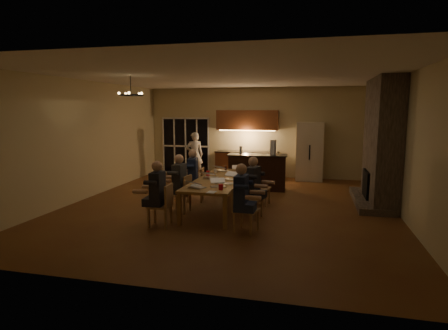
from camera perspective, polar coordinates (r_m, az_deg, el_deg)
floor at (r=9.47m, az=0.73°, el=-6.33°), size 9.00×9.00×0.00m
back_wall at (r=13.63m, az=5.00°, el=4.96°), size 8.00×0.04×3.20m
left_wall at (r=10.82m, az=-20.52°, el=3.59°), size 0.04×9.00×3.20m
right_wall at (r=9.18m, az=26.03°, el=2.51°), size 0.04×9.00×3.20m
ceiling at (r=9.20m, az=0.77°, el=13.46°), size 8.00×9.00×0.04m
french_doors at (r=14.28m, az=-5.84°, el=2.89°), size 1.86×0.08×2.10m
fireplace at (r=10.30m, az=22.88°, el=3.24°), size 0.58×2.50×3.20m
kitchenette at (r=13.39m, az=3.50°, el=3.20°), size 2.24×0.68×2.40m
refrigerator at (r=13.16m, az=12.93°, el=2.03°), size 0.90×0.68×2.00m
dining_table at (r=9.15m, az=-0.60°, el=-4.44°), size 1.10×3.15×0.75m
bar_island at (r=11.40m, az=5.09°, el=-1.07°), size 1.82×0.78×1.08m
chair_left_near at (r=7.91m, az=-9.75°, el=-6.09°), size 0.46×0.46×0.89m
chair_left_mid at (r=8.92m, az=-6.71°, el=-4.37°), size 0.47×0.47×0.89m
chair_left_far at (r=9.94m, az=-4.41°, el=-3.02°), size 0.51×0.51×0.89m
chair_right_near at (r=7.47m, az=3.39°, el=-6.84°), size 0.53×0.53×0.89m
chair_right_mid at (r=8.41m, az=4.18°, el=-5.11°), size 0.53×0.53×0.89m
chair_right_far at (r=9.57m, az=5.61°, el=-3.47°), size 0.50×0.50×0.89m
person_left_near at (r=7.84m, az=-10.07°, el=-4.37°), size 0.64×0.64×1.38m
person_right_near at (r=7.34m, az=2.63°, el=-5.13°), size 0.61×0.61×1.38m
person_left_mid at (r=8.90m, az=-6.80°, el=-2.79°), size 0.62×0.62×1.38m
person_right_mid at (r=8.44m, az=4.43°, el=-3.36°), size 0.71×0.71×1.38m
person_left_far at (r=9.91m, az=-4.76°, el=-1.61°), size 0.69×0.69×1.38m
standing_person at (r=13.41m, az=-4.49°, el=1.55°), size 0.70×0.59×1.63m
chandelier at (r=9.18m, az=-13.99°, el=10.29°), size 0.57×0.57×0.03m
laptop_a at (r=8.06m, az=-4.04°, el=-2.67°), size 0.42×0.40×0.23m
laptop_b at (r=8.12m, az=-0.88°, el=-2.56°), size 0.40×0.38×0.23m
laptop_c at (r=9.22m, az=-1.99°, el=-1.25°), size 0.36×0.32×0.23m
laptop_d at (r=8.96m, az=0.96°, el=-1.52°), size 0.37×0.34×0.23m
laptop_e at (r=10.24m, az=-0.37°, el=-0.28°), size 0.40×0.38×0.23m
laptop_f at (r=10.03m, az=2.16°, el=-0.47°), size 0.37×0.34×0.23m
mug_front at (r=8.66m, az=-1.24°, el=-2.30°), size 0.09×0.09×0.10m
mug_mid at (r=9.64m, az=0.94°, el=-1.20°), size 0.07×0.07×0.10m
mug_back at (r=9.94m, az=-1.31°, el=-0.91°), size 0.09×0.09×0.10m
redcup_near at (r=7.81m, az=-0.49°, el=-3.39°), size 0.09×0.09×0.12m
redcup_mid at (r=9.55m, az=-2.47°, el=-1.24°), size 0.09×0.09×0.12m
can_silver at (r=8.45m, az=-1.23°, el=-2.49°), size 0.06×0.06×0.12m
can_cola at (r=10.45m, az=0.24°, el=-0.40°), size 0.06×0.06×0.12m
can_right at (r=9.30m, az=2.31°, el=-1.50°), size 0.06×0.06×0.12m
plate_near at (r=8.46m, az=0.65°, el=-2.83°), size 0.24×0.24×0.02m
plate_left at (r=8.25m, az=-4.28°, el=-3.14°), size 0.25×0.25×0.02m
plate_far at (r=9.72m, az=3.00°, el=-1.38°), size 0.23×0.23×0.02m
notepad at (r=7.59m, az=-1.93°, el=-4.17°), size 0.18×0.24×0.01m
bar_bottle at (r=11.42m, az=2.56°, el=2.31°), size 0.08×0.08×0.24m
bar_blender at (r=11.29m, az=7.49°, el=2.70°), size 0.17×0.17×0.44m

